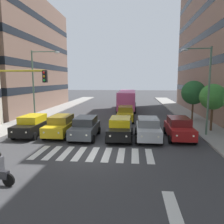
# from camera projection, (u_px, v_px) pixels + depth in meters

# --- Properties ---
(ground_plane) EXTENTS (180.00, 180.00, 0.00)m
(ground_plane) POSITION_uv_depth(u_px,v_px,m) (93.00, 154.00, 14.07)
(ground_plane) COLOR #38383A
(building_right_block_0) EXTENTS (8.64, 22.34, 17.04)m
(building_right_block_0) POSITION_uv_depth(u_px,v_px,m) (19.00, 56.00, 34.39)
(building_right_block_0) COLOR #846656
(building_right_block_0) RESTS_ON ground_plane
(crosswalk_markings) EXTENTS (7.65, 2.80, 0.01)m
(crosswalk_markings) POSITION_uv_depth(u_px,v_px,m) (93.00, 154.00, 14.07)
(crosswalk_markings) COLOR silver
(crosswalk_markings) RESTS_ON ground_plane
(lane_arrow_0) EXTENTS (0.50, 2.20, 0.01)m
(lane_arrow_0) POSITION_uv_depth(u_px,v_px,m) (172.00, 206.00, 8.26)
(lane_arrow_0) COLOR silver
(lane_arrow_0) RESTS_ON ground_plane
(car_0) EXTENTS (2.02, 4.44, 1.72)m
(car_0) POSITION_uv_depth(u_px,v_px,m) (179.00, 128.00, 17.68)
(car_0) COLOR maroon
(car_0) RESTS_ON ground_plane
(car_1) EXTENTS (2.02, 4.44, 1.72)m
(car_1) POSITION_uv_depth(u_px,v_px,m) (148.00, 129.00, 17.44)
(car_1) COLOR #B2B7BC
(car_1) RESTS_ON ground_plane
(car_2) EXTENTS (2.02, 4.44, 1.72)m
(car_2) POSITION_uv_depth(u_px,v_px,m) (120.00, 128.00, 17.58)
(car_2) COLOR black
(car_2) RESTS_ON ground_plane
(car_3) EXTENTS (2.02, 4.44, 1.72)m
(car_3) POSITION_uv_depth(u_px,v_px,m) (85.00, 127.00, 17.90)
(car_3) COLOR #474C51
(car_3) RESTS_ON ground_plane
(car_4) EXTENTS (2.02, 4.44, 1.72)m
(car_4) POSITION_uv_depth(u_px,v_px,m) (61.00, 125.00, 18.62)
(car_4) COLOR gold
(car_4) RESTS_ON ground_plane
(car_5) EXTENTS (2.02, 4.44, 1.72)m
(car_5) POSITION_uv_depth(u_px,v_px,m) (32.00, 125.00, 18.76)
(car_5) COLOR black
(car_5) RESTS_ON ground_plane
(car_row2_0) EXTENTS (2.02, 4.44, 1.72)m
(car_row2_0) POSITION_uv_depth(u_px,v_px,m) (126.00, 114.00, 25.25)
(car_row2_0) COLOR gold
(car_row2_0) RESTS_ON ground_plane
(bus_behind_traffic) EXTENTS (2.78, 10.50, 3.00)m
(bus_behind_traffic) POSITION_uv_depth(u_px,v_px,m) (127.00, 98.00, 34.23)
(bus_behind_traffic) COLOR #DB5193
(bus_behind_traffic) RESTS_ON ground_plane
(street_lamp_left) EXTENTS (2.44, 0.28, 7.24)m
(street_lamp_left) POSITION_uv_depth(u_px,v_px,m) (205.00, 83.00, 17.89)
(street_lamp_left) COLOR #4C6B56
(street_lamp_left) RESTS_ON sidewalk_left
(street_lamp_right) EXTENTS (3.26, 0.28, 7.80)m
(street_lamp_right) POSITION_uv_depth(u_px,v_px,m) (37.00, 78.00, 24.36)
(street_lamp_right) COLOR #4C6B56
(street_lamp_right) RESTS_ON sidewalk_right
(street_tree_1) EXTENTS (2.31, 2.31, 4.24)m
(street_tree_1) POSITION_uv_depth(u_px,v_px,m) (213.00, 97.00, 19.54)
(street_tree_1) COLOR #513823
(street_tree_1) RESTS_ON sidewalk_left
(street_tree_2) EXTENTS (2.72, 2.72, 4.51)m
(street_tree_2) POSITION_uv_depth(u_px,v_px,m) (193.00, 93.00, 25.00)
(street_tree_2) COLOR #513823
(street_tree_2) RESTS_ON sidewalk_left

